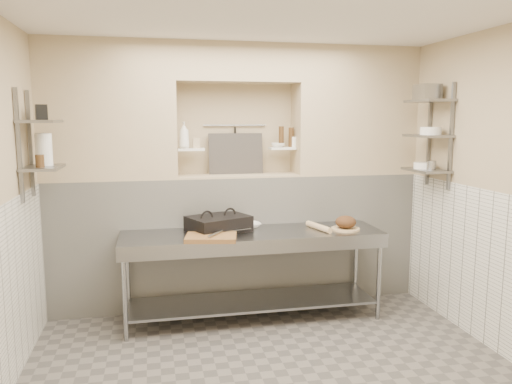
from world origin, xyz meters
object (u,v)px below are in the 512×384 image
object	(u,v)px
mixing_bowl	(250,225)
jug_left	(44,149)
prep_table	(253,258)
cutting_board	(211,238)
bread_loaf	(346,222)
rolling_pin	(319,227)
bottle_soap	(184,135)
bowl_alcove	(278,145)
panini_press	(219,224)

from	to	relation	value
mixing_bowl	jug_left	distance (m)	2.11
prep_table	mixing_bowl	distance (m)	0.36
cutting_board	bread_loaf	distance (m)	1.40
rolling_pin	bread_loaf	size ratio (longest dim) A/B	1.89
prep_table	jug_left	distance (m)	2.20
prep_table	jug_left	bearing A→B (deg)	-178.34
bread_loaf	bottle_soap	world-z (taller)	bottle_soap
mixing_bowl	bread_loaf	bearing A→B (deg)	-17.64
mixing_bowl	bowl_alcove	xyz separation A→B (m)	(0.37, 0.33, 0.81)
bottle_soap	cutting_board	bearing A→B (deg)	-76.05
bread_loaf	bottle_soap	xyz separation A→B (m)	(-1.58, 0.59, 0.87)
cutting_board	jug_left	world-z (taller)	jug_left
prep_table	panini_press	xyz separation A→B (m)	(-0.33, 0.12, 0.34)
rolling_pin	jug_left	distance (m)	2.70
bread_loaf	jug_left	distance (m)	2.95
mixing_bowl	bottle_soap	bearing A→B (deg)	155.33
bowl_alcove	jug_left	world-z (taller)	jug_left
mixing_bowl	bowl_alcove	world-z (taller)	bowl_alcove
bread_loaf	jug_left	xyz separation A→B (m)	(-2.85, 0.01, 0.77)
prep_table	cutting_board	xyz separation A→B (m)	(-0.44, -0.21, 0.28)
cutting_board	bottle_soap	xyz separation A→B (m)	(-0.18, 0.74, 0.93)
cutting_board	mixing_bowl	xyz separation A→B (m)	(0.46, 0.44, 0.00)
rolling_pin	bread_loaf	xyz separation A→B (m)	(0.27, -0.05, 0.05)
bottle_soap	rolling_pin	bearing A→B (deg)	-22.61
rolling_pin	bowl_alcove	size ratio (longest dim) A/B	2.64
prep_table	bowl_alcove	size ratio (longest dim) A/B	17.23
bread_loaf	jug_left	world-z (taller)	jug_left
bread_loaf	bottle_soap	size ratio (longest dim) A/B	0.76
cutting_board	jug_left	distance (m)	1.68
bowl_alcove	cutting_board	bearing A→B (deg)	-137.53
cutting_board	mixing_bowl	size ratio (longest dim) A/B	2.24
cutting_board	mixing_bowl	distance (m)	0.64
cutting_board	jug_left	bearing A→B (deg)	173.80
mixing_bowl	rolling_pin	distance (m)	0.70
rolling_pin	jug_left	xyz separation A→B (m)	(-2.58, -0.04, 0.82)
bowl_alcove	mixing_bowl	bearing A→B (deg)	-138.92
prep_table	bread_loaf	size ratio (longest dim) A/B	12.29
prep_table	bowl_alcove	distance (m)	1.29
panini_press	bowl_alcove	xyz separation A→B (m)	(0.72, 0.43, 0.76)
cutting_board	jug_left	size ratio (longest dim) A/B	1.66
cutting_board	bottle_soap	size ratio (longest dim) A/B	1.69
prep_table	jug_left	world-z (taller)	jug_left
jug_left	bowl_alcove	bearing A→B (deg)	14.90
panini_press	bowl_alcove	world-z (taller)	bowl_alcove
bread_loaf	bowl_alcove	world-z (taller)	bowl_alcove
bottle_soap	prep_table	bearing A→B (deg)	-40.04
mixing_bowl	jug_left	world-z (taller)	jug_left
cutting_board	bowl_alcove	world-z (taller)	bowl_alcove
prep_table	mixing_bowl	bearing A→B (deg)	84.60
rolling_pin	panini_press	bearing A→B (deg)	171.99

